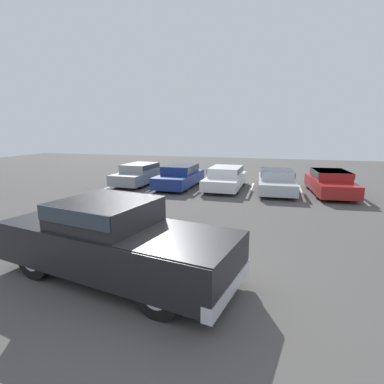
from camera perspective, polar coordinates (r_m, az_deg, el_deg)
The scene contains 13 objects.
ground_plane at distance 6.78m, azimuth -2.35°, elevation -17.17°, with size 60.00×60.00×0.00m, color #4C4947.
stall_stripe_a at distance 19.24m, azimuth -13.43°, elevation 1.66°, with size 0.12×4.43×0.01m, color white.
stall_stripe_b at distance 18.10m, azimuth -6.01°, elevation 1.30°, with size 0.12×4.43×0.01m, color white.
stall_stripe_c at distance 17.30m, azimuth 2.24°, elevation 0.87°, with size 0.12×4.43×0.01m, color white.
stall_stripe_d at distance 16.90m, azimuth 11.08°, elevation 0.39°, with size 0.12×4.43×0.01m, color white.
stall_stripe_e at distance 16.91m, azimuth 20.13°, elevation -0.11°, with size 0.12×4.43×0.01m, color white.
stall_stripe_f at distance 17.33m, azimuth 28.95°, elevation -0.60°, with size 0.12×4.43×0.01m, color white.
pickup_truck at distance 6.92m, azimuth -13.98°, elevation -8.82°, with size 5.73×3.04×1.77m.
parked_sedan_a at distance 18.58m, azimuth -9.91°, elevation 3.53°, with size 2.01×4.38×1.25m.
parked_sedan_b at distance 17.43m, azimuth -2.30°, elevation 3.18°, with size 1.88×4.48×1.27m.
parked_sedan_c at distance 16.98m, azimuth 6.41°, elevation 2.85°, with size 1.92×4.45×1.23m.
parked_sedan_d at distance 16.67m, azimuth 15.77°, elevation 2.20°, with size 2.07×4.58×1.18m.
parked_sedan_e at distance 16.97m, azimuth 24.83°, elevation 1.79°, with size 2.16×4.50×1.23m.
Camera 1 is at (1.86, -5.63, 3.29)m, focal length 28.00 mm.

